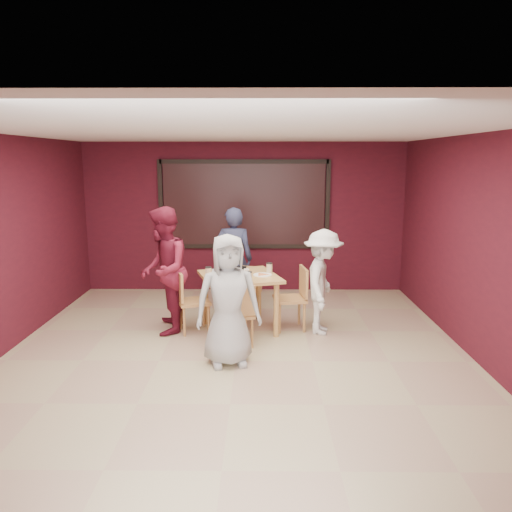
{
  "coord_description": "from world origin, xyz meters",
  "views": [
    {
      "loc": [
        0.31,
        -5.87,
        2.48
      ],
      "look_at": [
        0.25,
        1.16,
        1.12
      ],
      "focal_mm": 35.0,
      "sensor_mm": 36.0,
      "label": 1
    }
  ],
  "objects_px": {
    "chair_right": "(295,294)",
    "chair_left": "(188,298)",
    "diner_back": "(234,259)",
    "diner_front": "(228,300)",
    "diner_right": "(323,282)",
    "chair_back": "(249,288)",
    "dining_table": "(240,282)",
    "chair_front": "(238,312)",
    "diner_left": "(164,271)"
  },
  "relations": [
    {
      "from": "chair_left",
      "to": "diner_right",
      "type": "height_order",
      "value": "diner_right"
    },
    {
      "from": "chair_right",
      "to": "diner_left",
      "type": "relative_size",
      "value": 0.51
    },
    {
      "from": "dining_table",
      "to": "chair_left",
      "type": "xyz_separation_m",
      "value": [
        -0.74,
        -0.08,
        -0.21
      ]
    },
    {
      "from": "chair_right",
      "to": "chair_left",
      "type": "bearing_deg",
      "value": -174.26
    },
    {
      "from": "diner_back",
      "to": "diner_front",
      "type": "bearing_deg",
      "value": 93.73
    },
    {
      "from": "chair_right",
      "to": "diner_front",
      "type": "xyz_separation_m",
      "value": [
        -0.9,
        -1.31,
        0.28
      ]
    },
    {
      "from": "chair_right",
      "to": "diner_back",
      "type": "xyz_separation_m",
      "value": [
        -0.96,
        1.0,
        0.33
      ]
    },
    {
      "from": "chair_back",
      "to": "diner_front",
      "type": "relative_size",
      "value": 0.48
    },
    {
      "from": "chair_back",
      "to": "diner_front",
      "type": "distance_m",
      "value": 2.04
    },
    {
      "from": "chair_front",
      "to": "chair_right",
      "type": "relative_size",
      "value": 0.93
    },
    {
      "from": "diner_right",
      "to": "diner_front",
      "type": "bearing_deg",
      "value": 144.2
    },
    {
      "from": "diner_back",
      "to": "diner_right",
      "type": "xyz_separation_m",
      "value": [
        1.34,
        -1.17,
        -0.1
      ]
    },
    {
      "from": "chair_left",
      "to": "diner_back",
      "type": "height_order",
      "value": "diner_back"
    },
    {
      "from": "chair_back",
      "to": "chair_front",
      "type": "bearing_deg",
      "value": -94.25
    },
    {
      "from": "chair_left",
      "to": "chair_right",
      "type": "xyz_separation_m",
      "value": [
        1.55,
        0.16,
        0.01
      ]
    },
    {
      "from": "dining_table",
      "to": "diner_right",
      "type": "relative_size",
      "value": 0.87
    },
    {
      "from": "diner_left",
      "to": "chair_back",
      "type": "bearing_deg",
      "value": 119.83
    },
    {
      "from": "chair_back",
      "to": "diner_back",
      "type": "distance_m",
      "value": 0.58
    },
    {
      "from": "chair_back",
      "to": "chair_left",
      "type": "distance_m",
      "value": 1.2
    },
    {
      "from": "diner_front",
      "to": "chair_left",
      "type": "bearing_deg",
      "value": 107.43
    },
    {
      "from": "diner_front",
      "to": "diner_right",
      "type": "xyz_separation_m",
      "value": [
        1.28,
        1.14,
        -0.05
      ]
    },
    {
      "from": "diner_front",
      "to": "diner_back",
      "type": "distance_m",
      "value": 2.31
    },
    {
      "from": "diner_back",
      "to": "diner_right",
      "type": "distance_m",
      "value": 1.78
    },
    {
      "from": "diner_right",
      "to": "chair_front",
      "type": "bearing_deg",
      "value": 128.58
    },
    {
      "from": "diner_right",
      "to": "dining_table",
      "type": "bearing_deg",
      "value": 98.2
    },
    {
      "from": "chair_back",
      "to": "chair_left",
      "type": "bearing_deg",
      "value": -135.07
    },
    {
      "from": "diner_front",
      "to": "diner_left",
      "type": "relative_size",
      "value": 0.88
    },
    {
      "from": "chair_back",
      "to": "diner_front",
      "type": "height_order",
      "value": "diner_front"
    },
    {
      "from": "diner_left",
      "to": "dining_table",
      "type": "bearing_deg",
      "value": 88.65
    },
    {
      "from": "chair_left",
      "to": "dining_table",
      "type": "bearing_deg",
      "value": 6.33
    },
    {
      "from": "diner_back",
      "to": "chair_left",
      "type": "bearing_deg",
      "value": 65.12
    },
    {
      "from": "chair_back",
      "to": "chair_right",
      "type": "relative_size",
      "value": 0.84
    },
    {
      "from": "chair_back",
      "to": "diner_right",
      "type": "bearing_deg",
      "value": -38.25
    },
    {
      "from": "chair_left",
      "to": "diner_right",
      "type": "bearing_deg",
      "value": -0.26
    },
    {
      "from": "chair_left",
      "to": "chair_back",
      "type": "bearing_deg",
      "value": 44.93
    },
    {
      "from": "dining_table",
      "to": "chair_right",
      "type": "xyz_separation_m",
      "value": [
        0.81,
        0.07,
        -0.2
      ]
    },
    {
      "from": "chair_front",
      "to": "diner_right",
      "type": "height_order",
      "value": "diner_right"
    },
    {
      "from": "diner_front",
      "to": "diner_left",
      "type": "distance_m",
      "value": 1.53
    },
    {
      "from": "chair_back",
      "to": "diner_front",
      "type": "bearing_deg",
      "value": -95.63
    },
    {
      "from": "chair_back",
      "to": "diner_left",
      "type": "xyz_separation_m",
      "value": [
        -1.2,
        -0.84,
        0.47
      ]
    },
    {
      "from": "diner_front",
      "to": "chair_right",
      "type": "bearing_deg",
      "value": 43.27
    },
    {
      "from": "dining_table",
      "to": "chair_front",
      "type": "height_order",
      "value": "dining_table"
    },
    {
      "from": "chair_front",
      "to": "chair_right",
      "type": "height_order",
      "value": "chair_right"
    },
    {
      "from": "chair_front",
      "to": "chair_back",
      "type": "height_order",
      "value": "chair_front"
    },
    {
      "from": "chair_back",
      "to": "chair_left",
      "type": "relative_size",
      "value": 0.86
    },
    {
      "from": "diner_left",
      "to": "diner_right",
      "type": "bearing_deg",
      "value": 84.39
    },
    {
      "from": "diner_front",
      "to": "diner_back",
      "type": "bearing_deg",
      "value": 79.27
    },
    {
      "from": "chair_right",
      "to": "diner_right",
      "type": "distance_m",
      "value": 0.47
    },
    {
      "from": "diner_right",
      "to": "chair_back",
      "type": "bearing_deg",
      "value": 64.29
    },
    {
      "from": "diner_left",
      "to": "diner_right",
      "type": "xyz_separation_m",
      "value": [
        2.28,
        -0.02,
        -0.16
      ]
    }
  ]
}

